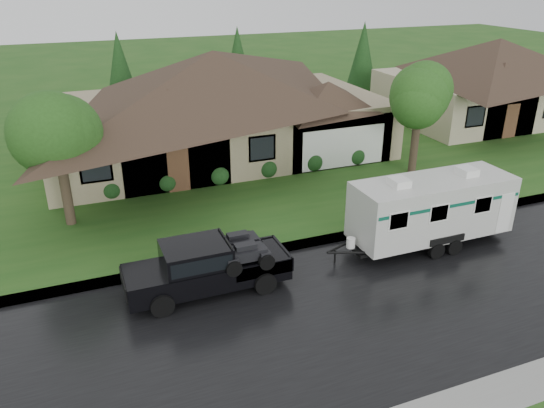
# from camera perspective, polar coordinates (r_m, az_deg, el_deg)

# --- Properties ---
(ground) EXTENTS (140.00, 140.00, 0.00)m
(ground) POSITION_cam_1_polar(r_m,az_deg,el_deg) (17.94, 0.46, -8.81)
(ground) COLOR #215019
(ground) RESTS_ON ground
(road) EXTENTS (140.00, 8.00, 0.01)m
(road) POSITION_cam_1_polar(r_m,az_deg,el_deg) (16.43, 3.14, -12.31)
(road) COLOR black
(road) RESTS_ON ground
(curb) EXTENTS (140.00, 0.50, 0.15)m
(curb) POSITION_cam_1_polar(r_m,az_deg,el_deg) (19.70, -2.00, -5.32)
(curb) COLOR gray
(curb) RESTS_ON ground
(lawn) EXTENTS (140.00, 26.00, 0.15)m
(lawn) POSITION_cam_1_polar(r_m,az_deg,el_deg) (31.04, -10.03, 5.56)
(lawn) COLOR #215019
(lawn) RESTS_ON ground
(house_main) EXTENTS (19.44, 10.80, 6.90)m
(house_main) POSITION_cam_1_polar(r_m,az_deg,el_deg) (29.56, -5.60, 11.96)
(house_main) COLOR gray
(house_main) RESTS_ON lawn
(house_neighbor) EXTENTS (15.12, 9.72, 6.45)m
(house_neighbor) POSITION_cam_1_polar(r_m,az_deg,el_deg) (40.28, 23.36, 13.01)
(house_neighbor) COLOR tan
(house_neighbor) RESTS_ON lawn
(tree_left_green) EXTENTS (3.44, 3.44, 5.69)m
(tree_left_green) POSITION_cam_1_polar(r_m,az_deg,el_deg) (21.93, -22.27, 7.38)
(tree_left_green) COLOR #382B1E
(tree_left_green) RESTS_ON lawn
(tree_right_green) EXTENTS (3.36, 3.36, 5.56)m
(tree_right_green) POSITION_cam_1_polar(r_m,az_deg,el_deg) (27.05, 15.62, 10.97)
(tree_right_green) COLOR #382B1E
(tree_right_green) RESTS_ON lawn
(shrub_row) EXTENTS (13.60, 1.00, 1.00)m
(shrub_row) POSITION_cam_1_polar(r_m,az_deg,el_deg) (26.12, -3.13, 3.67)
(shrub_row) COLOR #143814
(shrub_row) RESTS_ON lawn
(pickup_truck) EXTENTS (5.28, 2.01, 1.76)m
(pickup_truck) POSITION_cam_1_polar(r_m,az_deg,el_deg) (17.37, -7.31, -6.57)
(pickup_truck) COLOR black
(pickup_truck) RESTS_ON ground
(travel_trailer) EXTENTS (6.51, 2.29, 2.92)m
(travel_trailer) POSITION_cam_1_polar(r_m,az_deg,el_deg) (20.71, 16.80, -0.31)
(travel_trailer) COLOR beige
(travel_trailer) RESTS_ON ground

